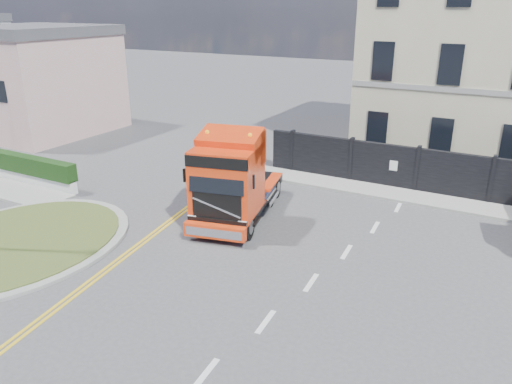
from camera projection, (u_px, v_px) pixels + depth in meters
The scene contains 8 objects.
ground at pixel (234, 255), 16.61m from camera, with size 120.00×120.00×0.00m, color #424244.
traffic_island at pixel (15, 243), 17.24m from camera, with size 6.80×6.80×0.17m.
hedge_wall at pixel (12, 165), 23.39m from camera, with size 8.00×0.55×1.35m.
seaside_bldg_pink at pixel (37, 85), 31.88m from camera, with size 8.00×8.00×6.00m, color #BF9595.
hoarding_fence at pixel (480, 179), 20.72m from camera, with size 18.80×0.25×2.00m.
georgian_building at pixel (499, 47), 25.45m from camera, with size 12.30×10.30×12.80m.
pavement_far at pixel (459, 205), 20.56m from camera, with size 20.00×1.60×0.12m, color gray.
truck at pixel (232, 183), 18.58m from camera, with size 3.46×6.24×3.54m.
Camera 1 is at (7.72, -12.64, 7.84)m, focal length 35.00 mm.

